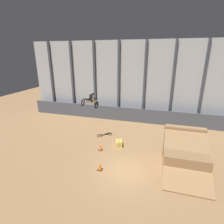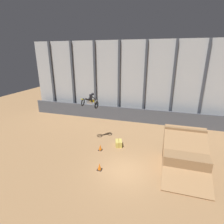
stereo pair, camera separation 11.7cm
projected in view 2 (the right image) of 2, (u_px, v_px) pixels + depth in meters
The scene contains 8 objects.
ground_plane at pixel (124, 171), 13.28m from camera, with size 60.00×60.00×0.00m, color #9E754C.
arena_back_wall at pixel (145, 82), 22.26m from camera, with size 32.00×0.40×10.16m.
lower_barrier at pixel (142, 116), 22.41m from camera, with size 31.36×0.20×1.84m.
dirt_ramp at pixel (184, 155), 13.57m from camera, with size 3.18×4.74×2.97m.
rider_bike_solo at pixel (90, 101), 16.41m from camera, with size 1.72×1.66×1.63m.
traffic_cone_near_ramp at pixel (100, 147), 16.14m from camera, with size 0.36×0.36×0.58m.
traffic_cone_arena_edge at pixel (99, 167), 13.38m from camera, with size 0.36×0.36×0.58m.
hay_bale_trackside at pixel (119, 143), 16.89m from camera, with size 0.85×1.04×0.57m.
Camera 2 is at (2.28, -10.96, 8.50)m, focal length 28.00 mm.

